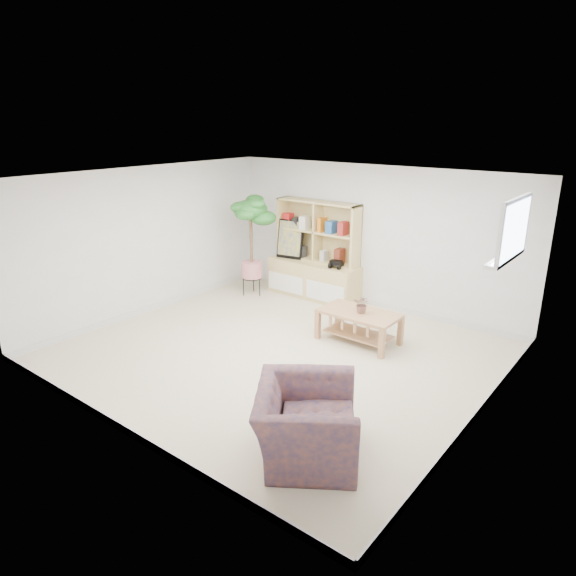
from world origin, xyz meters
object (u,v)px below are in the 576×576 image
Objects in this scene: storage_unit at (314,250)px; coffee_table at (359,327)px; floor_tree at (251,246)px; armchair at (306,418)px.

storage_unit is 1.53× the size of coffee_table.
coffee_table is 0.62× the size of floor_tree.
storage_unit is 0.95× the size of floor_tree.
armchair is (0.96, -2.60, 0.17)m from coffee_table.
armchair is at bearing -55.48° from storage_unit.
floor_tree is (-0.96, -0.61, 0.04)m from storage_unit.
storage_unit is at bearing 0.34° from armchair.
coffee_table is 2.78m from armchair.
coffee_table is (1.68, -1.24, -0.63)m from storage_unit.
floor_tree is (-2.64, 0.63, 0.68)m from coffee_table.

